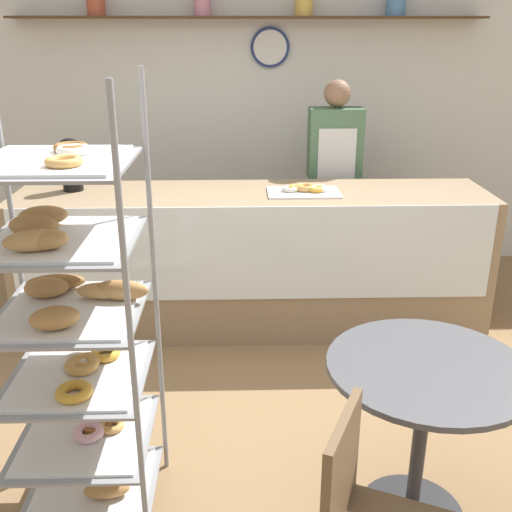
# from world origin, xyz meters

# --- Properties ---
(ground_plane) EXTENTS (14.00, 14.00, 0.00)m
(ground_plane) POSITION_xyz_m (0.00, 0.00, 0.00)
(ground_plane) COLOR olive
(back_wall) EXTENTS (10.00, 0.30, 2.70)m
(back_wall) POSITION_xyz_m (0.00, 2.56, 1.37)
(back_wall) COLOR white
(back_wall) RESTS_ON ground_plane
(display_counter) EXTENTS (3.16, 0.72, 0.97)m
(display_counter) POSITION_xyz_m (0.00, 1.26, 0.48)
(display_counter) COLOR #937A5B
(display_counter) RESTS_ON ground_plane
(pastry_rack) EXTENTS (0.59, 0.62, 1.85)m
(pastry_rack) POSITION_xyz_m (-0.73, -0.54, 0.87)
(pastry_rack) COLOR gray
(pastry_rack) RESTS_ON ground_plane
(person_worker) EXTENTS (0.40, 0.23, 1.64)m
(person_worker) POSITION_xyz_m (0.64, 1.88, 0.90)
(person_worker) COLOR #282833
(person_worker) RESTS_ON ground_plane
(cafe_table) EXTENTS (0.80, 0.80, 0.75)m
(cafe_table) POSITION_xyz_m (0.65, -0.59, 0.57)
(cafe_table) COLOR #262628
(cafe_table) RESTS_ON ground_plane
(coffee_carafe) EXTENTS (0.13, 0.13, 0.35)m
(coffee_carafe) POSITION_xyz_m (-1.20, 1.34, 1.14)
(coffee_carafe) COLOR black
(coffee_carafe) RESTS_ON display_counter
(donut_tray_counter) EXTENTS (0.48, 0.30, 0.05)m
(donut_tray_counter) POSITION_xyz_m (0.35, 1.23, 0.99)
(donut_tray_counter) COLOR silver
(donut_tray_counter) RESTS_ON display_counter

